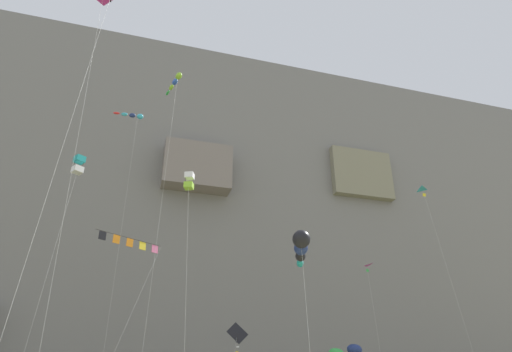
{
  "coord_description": "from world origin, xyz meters",
  "views": [
    {
      "loc": [
        -7.46,
        -9.48,
        3.62
      ],
      "look_at": [
        0.79,
        19.11,
        18.46
      ],
      "focal_mm": 31.37,
      "sensor_mm": 36.0,
      "label": 1
    }
  ],
  "objects_px": {
    "kite_windsock_upper_mid": "(133,117)",
    "kite_diamond_mid_center": "(237,335)",
    "kite_box_high_center": "(78,165)",
    "kite_windsock_high_left": "(175,82)",
    "kite_delta_high_right": "(430,200)",
    "kite_box_far_right": "(189,182)",
    "kite_windsock_upper_right": "(338,352)",
    "kite_windsock_mid_left": "(301,247)",
    "kite_banner_far_left": "(129,246)",
    "kite_delta_low_left": "(365,275)"
  },
  "relations": [
    {
      "from": "kite_windsock_upper_mid",
      "to": "kite_diamond_mid_center",
      "type": "bearing_deg",
      "value": 1.39
    },
    {
      "from": "kite_box_high_center",
      "to": "kite_windsock_high_left",
      "type": "bearing_deg",
      "value": -18.44
    },
    {
      "from": "kite_delta_high_right",
      "to": "kite_box_far_right",
      "type": "height_order",
      "value": "kite_delta_high_right"
    },
    {
      "from": "kite_delta_high_right",
      "to": "kite_windsock_upper_right",
      "type": "bearing_deg",
      "value": 171.93
    },
    {
      "from": "kite_windsock_mid_left",
      "to": "kite_windsock_high_left",
      "type": "bearing_deg",
      "value": 117.92
    },
    {
      "from": "kite_box_high_center",
      "to": "kite_windsock_high_left",
      "type": "xyz_separation_m",
      "value": [
        7.31,
        -2.44,
        8.67
      ]
    },
    {
      "from": "kite_box_high_center",
      "to": "kite_windsock_upper_mid",
      "type": "distance_m",
      "value": 12.22
    },
    {
      "from": "kite_windsock_mid_left",
      "to": "kite_box_far_right",
      "type": "distance_m",
      "value": 9.64
    },
    {
      "from": "kite_windsock_upper_right",
      "to": "kite_windsock_upper_mid",
      "type": "height_order",
      "value": "kite_windsock_upper_mid"
    },
    {
      "from": "kite_box_high_center",
      "to": "kite_windsock_mid_left",
      "type": "bearing_deg",
      "value": -47.22
    },
    {
      "from": "kite_box_far_right",
      "to": "kite_delta_high_right",
      "type": "bearing_deg",
      "value": 22.15
    },
    {
      "from": "kite_windsock_mid_left",
      "to": "kite_windsock_upper_right",
      "type": "bearing_deg",
      "value": 60.08
    },
    {
      "from": "kite_box_high_center",
      "to": "kite_windsock_upper_right",
      "type": "distance_m",
      "value": 28.72
    },
    {
      "from": "kite_windsock_mid_left",
      "to": "kite_windsock_upper_mid",
      "type": "relative_size",
      "value": 0.36
    },
    {
      "from": "kite_windsock_upper_mid",
      "to": "kite_box_far_right",
      "type": "bearing_deg",
      "value": -73.36
    },
    {
      "from": "kite_windsock_mid_left",
      "to": "kite_delta_high_right",
      "type": "height_order",
      "value": "kite_delta_high_right"
    },
    {
      "from": "kite_banner_far_left",
      "to": "kite_diamond_mid_center",
      "type": "xyz_separation_m",
      "value": [
        10.88,
        9.06,
        -5.07
      ]
    },
    {
      "from": "kite_windsock_upper_right",
      "to": "kite_delta_low_left",
      "type": "distance_m",
      "value": 11.1
    },
    {
      "from": "kite_box_high_center",
      "to": "kite_windsock_high_left",
      "type": "relative_size",
      "value": 0.73
    },
    {
      "from": "kite_banner_far_left",
      "to": "kite_windsock_upper_right",
      "type": "bearing_deg",
      "value": 16.37
    },
    {
      "from": "kite_windsock_mid_left",
      "to": "kite_windsock_high_left",
      "type": "distance_m",
      "value": 24.16
    },
    {
      "from": "kite_delta_low_left",
      "to": "kite_windsock_mid_left",
      "type": "bearing_deg",
      "value": -126.59
    },
    {
      "from": "kite_windsock_upper_right",
      "to": "kite_box_far_right",
      "type": "height_order",
      "value": "kite_box_far_right"
    },
    {
      "from": "kite_windsock_mid_left",
      "to": "kite_box_far_right",
      "type": "relative_size",
      "value": 0.66
    },
    {
      "from": "kite_diamond_mid_center",
      "to": "kite_windsock_upper_right",
      "type": "bearing_deg",
      "value": -20.49
    },
    {
      "from": "kite_windsock_high_left",
      "to": "kite_delta_low_left",
      "type": "xyz_separation_m",
      "value": [
        23.43,
        9.67,
        -14.35
      ]
    },
    {
      "from": "kite_windsock_mid_left",
      "to": "kite_box_far_right",
      "type": "xyz_separation_m",
      "value": [
        -5.63,
        5.42,
        5.65
      ]
    },
    {
      "from": "kite_box_high_center",
      "to": "kite_box_far_right",
      "type": "height_order",
      "value": "kite_box_high_center"
    },
    {
      "from": "kite_delta_high_right",
      "to": "kite_delta_low_left",
      "type": "bearing_deg",
      "value": 136.29
    },
    {
      "from": "kite_windsock_upper_mid",
      "to": "kite_delta_low_left",
      "type": "xyz_separation_m",
      "value": [
        27.11,
        0.92,
        -15.48
      ]
    },
    {
      "from": "kite_delta_high_right",
      "to": "kite_banner_far_left",
      "type": "distance_m",
      "value": 33.09
    },
    {
      "from": "kite_windsock_upper_mid",
      "to": "kite_delta_low_left",
      "type": "height_order",
      "value": "kite_windsock_upper_mid"
    },
    {
      "from": "kite_banner_far_left",
      "to": "kite_box_far_right",
      "type": "distance_m",
      "value": 8.46
    },
    {
      "from": "kite_windsock_high_left",
      "to": "kite_banner_far_left",
      "type": "height_order",
      "value": "kite_windsock_high_left"
    },
    {
      "from": "kite_windsock_mid_left",
      "to": "kite_windsock_upper_right",
      "type": "height_order",
      "value": "kite_windsock_mid_left"
    },
    {
      "from": "kite_box_high_center",
      "to": "kite_diamond_mid_center",
      "type": "bearing_deg",
      "value": 22.49
    },
    {
      "from": "kite_windsock_upper_right",
      "to": "kite_box_high_center",
      "type": "bearing_deg",
      "value": -172.34
    },
    {
      "from": "kite_windsock_mid_left",
      "to": "kite_windsock_upper_mid",
      "type": "distance_m",
      "value": 31.5
    },
    {
      "from": "kite_delta_high_right",
      "to": "kite_banner_far_left",
      "type": "height_order",
      "value": "kite_delta_high_right"
    },
    {
      "from": "kite_box_high_center",
      "to": "kite_banner_far_left",
      "type": "xyz_separation_m",
      "value": [
        5.09,
        -2.44,
        -7.52
      ]
    },
    {
      "from": "kite_delta_high_right",
      "to": "kite_box_far_right",
      "type": "xyz_separation_m",
      "value": [
        -28.13,
        -11.45,
        -6.83
      ]
    },
    {
      "from": "kite_box_far_right",
      "to": "kite_windsock_upper_mid",
      "type": "bearing_deg",
      "value": 106.64
    },
    {
      "from": "kite_windsock_mid_left",
      "to": "kite_box_high_center",
      "type": "distance_m",
      "value": 23.32
    },
    {
      "from": "kite_windsock_mid_left",
      "to": "kite_delta_low_left",
      "type": "distance_m",
      "value": 28.4
    },
    {
      "from": "kite_diamond_mid_center",
      "to": "kite_delta_low_left",
      "type": "relative_size",
      "value": 0.61
    },
    {
      "from": "kite_windsock_upper_mid",
      "to": "kite_delta_low_left",
      "type": "distance_m",
      "value": 31.23
    },
    {
      "from": "kite_banner_far_left",
      "to": "kite_delta_low_left",
      "type": "relative_size",
      "value": 0.88
    },
    {
      "from": "kite_delta_high_right",
      "to": "kite_windsock_high_left",
      "type": "xyz_separation_m",
      "value": [
        -29.27,
        -4.09,
        6.87
      ]
    },
    {
      "from": "kite_banner_far_left",
      "to": "kite_diamond_mid_center",
      "type": "bearing_deg",
      "value": 39.78
    },
    {
      "from": "kite_windsock_upper_mid",
      "to": "kite_banner_far_left",
      "type": "bearing_deg",
      "value": -80.54
    }
  ]
}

